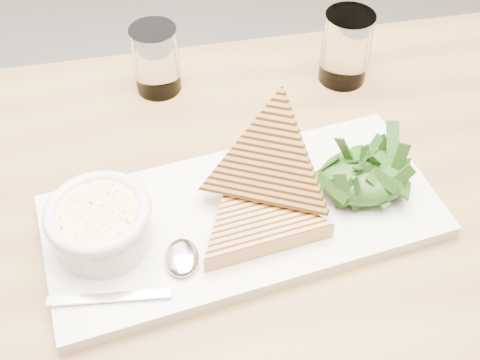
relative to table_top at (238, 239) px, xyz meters
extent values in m
plane|color=slate|center=(0.04, 0.21, -0.73)|extent=(6.00, 6.00, 0.00)
cube|color=olive|center=(0.00, 0.00, 0.00)|extent=(1.09, 0.73, 0.04)
cylinder|color=olive|center=(0.49, 0.31, -0.38)|extent=(0.06, 0.06, 0.71)
cube|color=white|center=(0.01, 0.01, 0.03)|extent=(0.47, 0.26, 0.02)
cylinder|color=white|center=(-0.15, 0.00, 0.06)|extent=(0.11, 0.11, 0.04)
cylinder|color=#FBE49A|center=(-0.15, 0.00, 0.08)|extent=(0.09, 0.09, 0.01)
torus|color=white|center=(-0.15, 0.00, 0.09)|extent=(0.11, 0.11, 0.01)
ellipsoid|color=black|center=(0.15, 0.02, 0.06)|extent=(0.11, 0.08, 0.04)
ellipsoid|color=silver|center=(-0.07, -0.04, 0.04)|extent=(0.04, 0.05, 0.01)
cube|color=silver|center=(-0.15, -0.08, 0.04)|extent=(0.13, 0.02, 0.00)
cylinder|color=white|center=(-0.06, 0.27, 0.07)|extent=(0.06, 0.06, 0.10)
cylinder|color=white|center=(0.20, 0.24, 0.07)|extent=(0.07, 0.07, 0.10)
camera|label=1|loc=(-0.08, -0.41, 0.57)|focal=45.00mm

